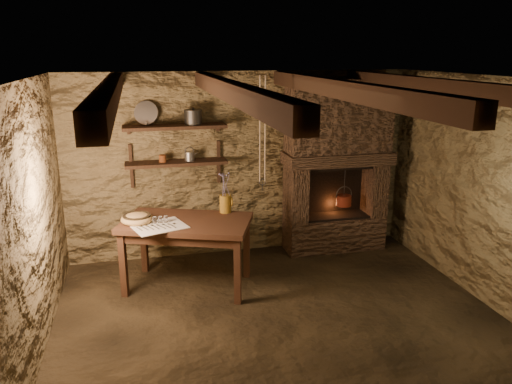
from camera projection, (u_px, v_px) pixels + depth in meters
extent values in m
plane|color=black|center=(283.00, 324.00, 5.01)|extent=(4.50, 4.50, 0.00)
cube|color=brown|center=(241.00, 164.00, 6.55)|extent=(4.50, 0.04, 2.40)
cube|color=brown|center=(387.00, 316.00, 2.81)|extent=(4.50, 0.04, 2.40)
cube|color=brown|center=(27.00, 229.00, 4.17)|extent=(0.04, 4.00, 2.40)
cube|color=brown|center=(492.00, 194.00, 5.19)|extent=(0.04, 4.00, 2.40)
cube|color=black|center=(287.00, 79.00, 4.35)|extent=(4.50, 4.00, 0.04)
cube|color=black|center=(110.00, 93.00, 4.04)|extent=(0.14, 3.95, 0.16)
cube|color=black|center=(231.00, 91.00, 4.26)|extent=(0.14, 3.95, 0.16)
cube|color=black|center=(340.00, 89.00, 4.49)|extent=(0.14, 3.95, 0.16)
cube|color=black|center=(439.00, 87.00, 4.71)|extent=(0.14, 3.95, 0.16)
cube|color=black|center=(177.00, 163.00, 6.18)|extent=(1.25, 0.30, 0.04)
cube|color=black|center=(175.00, 127.00, 6.06)|extent=(1.25, 0.30, 0.04)
cube|color=#37261B|center=(334.00, 232.00, 6.88)|extent=(1.35, 0.45, 0.45)
cube|color=#37261B|center=(296.00, 193.00, 6.59)|extent=(0.23, 0.45, 0.75)
cube|color=#37261B|center=(374.00, 188.00, 6.84)|extent=(0.23, 0.45, 0.75)
cube|color=#37261B|center=(338.00, 158.00, 6.56)|extent=(1.43, 0.51, 0.16)
cube|color=#37261B|center=(339.00, 116.00, 6.44)|extent=(1.35, 0.45, 0.94)
cube|color=black|center=(330.00, 187.00, 6.90)|extent=(0.90, 0.06, 0.75)
cube|color=#371F13|center=(186.00, 223.00, 5.60)|extent=(1.61, 1.26, 0.06)
cube|color=#371F13|center=(186.00, 231.00, 5.62)|extent=(1.45, 1.10, 0.10)
cube|color=silver|center=(159.00, 226.00, 5.39)|extent=(0.65, 0.58, 0.01)
cylinder|color=olive|center=(225.00, 204.00, 5.85)|extent=(0.17, 0.17, 0.21)
torus|color=olive|center=(231.00, 201.00, 5.86)|extent=(0.02, 0.11, 0.11)
ellipsoid|color=#A47F47|center=(137.00, 219.00, 5.51)|extent=(0.42, 0.42, 0.13)
cylinder|color=#32302C|center=(193.00, 118.00, 6.08)|extent=(0.25, 0.25, 0.16)
cylinder|color=#989893|center=(146.00, 113.00, 6.03)|extent=(0.31, 0.20, 0.29)
cylinder|color=#5B2912|center=(163.00, 159.00, 6.13)|extent=(0.10, 0.10, 0.09)
cylinder|color=maroon|center=(344.00, 201.00, 6.73)|extent=(0.21, 0.21, 0.14)
torus|color=#32302C|center=(344.00, 194.00, 6.71)|extent=(0.23, 0.01, 0.23)
cylinder|color=#32302C|center=(345.00, 183.00, 6.66)|extent=(0.01, 0.01, 0.44)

